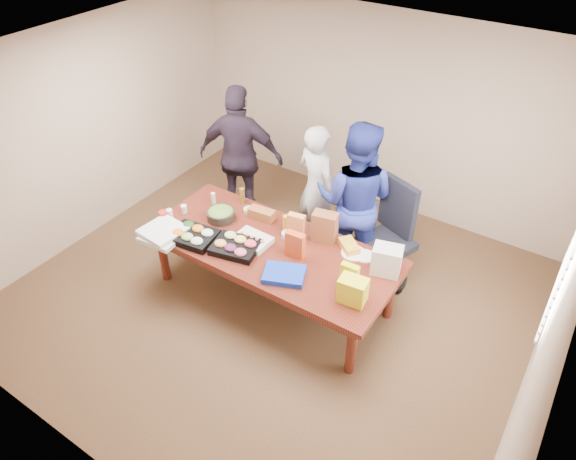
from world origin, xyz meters
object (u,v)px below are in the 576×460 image
Objects in this scene: person_center at (317,188)px; sheet_cake at (252,240)px; office_chair at (386,240)px; person_right at (355,200)px; salad_bowl at (221,215)px; conference_table at (272,272)px.

person_center is 4.26× the size of sheet_cake.
office_chair is at bearing 43.83° from sheet_cake.
person_right is 5.87× the size of salad_bowl.
sheet_cake is at bearing 43.07° from person_right.
conference_table is 1.67× the size of person_center.
office_chair is 0.72× the size of person_center.
salad_bowl is at bearing 21.64° from person_right.
office_chair is 0.63× the size of person_right.
salad_bowl reaches higher than sheet_cake.
person_right is 4.93× the size of sheet_cake.
sheet_cake is at bearing 102.30° from person_center.
salad_bowl is (-0.67, -1.04, -0.04)m from person_center.
salad_bowl is at bearing -132.36° from office_chair.
office_chair reaches higher than salad_bowl.
salad_bowl is at bearing 166.03° from sheet_cake.
conference_table is 7.09× the size of sheet_cake.
person_right is at bearing 35.16° from salad_bowl.
conference_table is at bearing 112.59° from person_center.
conference_table is 1.24m from person_center.
sheet_cake is (-0.21, -0.06, 0.41)m from conference_table.
office_chair is 3.09× the size of sheet_cake.
person_center is at bearing -168.96° from office_chair.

